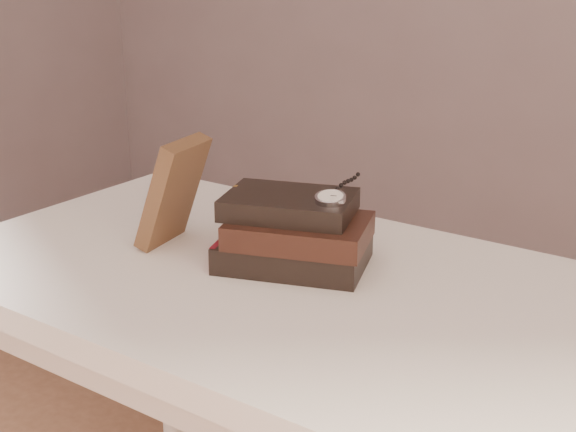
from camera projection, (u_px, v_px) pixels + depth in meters
The scene contains 5 objects.
table at pixel (267, 326), 1.19m from camera, with size 1.00×0.60×0.75m.
book_stack at pixel (294, 233), 1.16m from camera, with size 0.25×0.21×0.11m.
journal at pixel (173, 192), 1.23m from camera, with size 0.03×0.11×0.18m, color #412919.
pocket_watch at pixel (332, 196), 1.12m from camera, with size 0.06×0.15×0.02m.
eyeglasses at pixel (260, 207), 1.24m from camera, with size 0.12×0.13×0.04m.
Camera 1 is at (0.64, -0.51, 1.20)m, focal length 49.20 mm.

